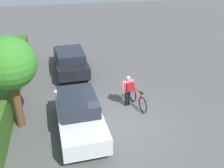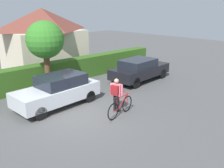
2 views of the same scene
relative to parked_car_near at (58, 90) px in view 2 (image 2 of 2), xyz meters
name	(u,v)px [view 2 (image 2 of 2)]	position (x,y,z in m)	size (l,w,h in m)	color
ground_plane	(82,116)	(0.08, -1.73, -0.79)	(60.00, 60.00, 0.00)	#505050
hedge_row	(30,78)	(0.08, 3.25, -0.09)	(20.33, 0.90, 1.39)	#325C1C
house_distant	(44,39)	(3.31, 7.25, 1.56)	(5.64, 4.46, 4.58)	beige
parked_car_near	(58,90)	(0.00, 0.00, 0.00)	(4.24, 1.96, 1.52)	silver
parked_car_far	(140,69)	(6.08, -0.01, -0.01)	(4.43, 2.04, 1.45)	black
bicycle	(120,107)	(1.35, -2.90, -0.37)	(1.83, 0.53, 0.95)	black
person_rider	(116,92)	(1.51, -2.47, 0.16)	(0.45, 0.62, 1.58)	black
tree_kerbside	(45,41)	(0.84, 2.46, 2.08)	(2.09, 2.09, 3.96)	brown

